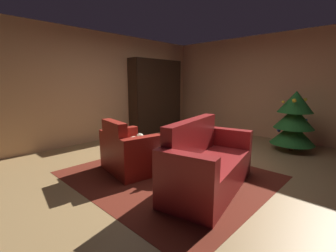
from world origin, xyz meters
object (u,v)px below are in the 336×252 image
Objects in this scene: bookshelf_unit at (159,97)px; bottle_on_table at (171,144)px; armchair_red at (129,153)px; decorated_tree at (294,120)px; couch_red at (207,166)px; coffee_table at (174,150)px; book_stack_on_table at (175,146)px.

bookshelf_unit is 7.75× the size of bottle_on_table.
decorated_tree reaches higher than armchair_red.
couch_red is at bearing -96.03° from decorated_tree.
armchair_red is 0.74m from coffee_table.
coffee_table is (2.52, -2.12, -0.65)m from bookshelf_unit.
bookshelf_unit is 9.65× the size of book_stack_on_table.
bookshelf_unit is 1.16× the size of couch_red.
couch_red is (3.24, -2.24, -0.69)m from bookshelf_unit.
bottle_on_table is (2.61, -2.29, -0.50)m from bookshelf_unit.
bookshelf_unit reaches higher than armchair_red.
armchair_red is 1.57× the size of coffee_table.
decorated_tree is (1.57, 3.11, 0.35)m from armchair_red.
armchair_red is (1.96, -2.60, -0.71)m from bookshelf_unit.
coffee_table is 0.24m from bottle_on_table.
bottle_on_table is 0.21× the size of decorated_tree.
decorated_tree is at bearing 8.21° from bookshelf_unit.
coffee_table is 2.56× the size of bottle_on_table.
armchair_red reaches higher than bottle_on_table.
armchair_red is at bearing -142.80° from book_stack_on_table.
couch_red reaches higher than book_stack_on_table.
armchair_red is 4.02× the size of bottle_on_table.
armchair_red is 5.01× the size of book_stack_on_table.
decorated_tree is at bearing 69.91° from book_stack_on_table.
bookshelf_unit is at bearing 145.35° from couch_red.
couch_red is 2.78m from decorated_tree.
couch_red is at bearing 4.76° from bottle_on_table.
book_stack_on_table is 0.17× the size of decorated_tree.
coffee_table is (-0.71, 0.11, 0.05)m from couch_red.
coffee_table is 0.54× the size of decorated_tree.
decorated_tree is (3.53, 0.51, -0.36)m from bookshelf_unit.
decorated_tree is at bearing 83.97° from couch_red.
bookshelf_unit is 3.99m from couch_red.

